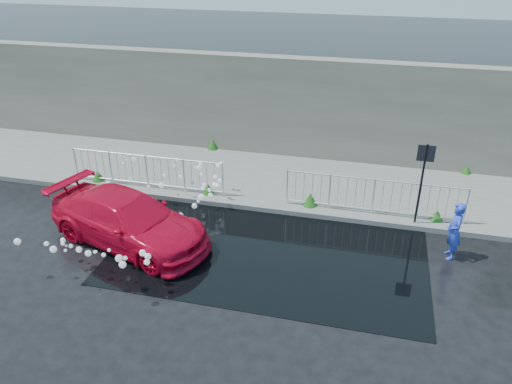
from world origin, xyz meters
TOP-DOWN VIEW (x-y plane):
  - ground at (0.00, 0.00)m, footprint 90.00×90.00m
  - pavement at (0.00, 5.00)m, footprint 30.00×4.00m
  - curb at (0.00, 3.00)m, footprint 30.00×0.25m
  - retaining_wall at (0.00, 7.20)m, footprint 30.00×0.60m
  - puddle at (0.50, 1.00)m, footprint 8.00×5.00m
  - sign_post at (4.20, 3.10)m, footprint 0.45×0.06m
  - railing_left at (-4.00, 3.35)m, footprint 5.05×0.05m
  - railing_right at (3.00, 3.35)m, footprint 5.05×0.05m
  - weeds at (-0.42, 4.50)m, footprint 12.17×3.93m
  - water_spray at (-2.84, 1.14)m, footprint 3.63×5.84m
  - red_car at (-3.19, 0.49)m, footprint 4.98×3.19m
  - person at (5.03, 1.80)m, footprint 0.43×0.60m

SIDE VIEW (x-z plane):
  - ground at x=0.00m, z-range 0.00..0.00m
  - puddle at x=0.50m, z-range 0.00..0.01m
  - pavement at x=0.00m, z-range 0.00..0.15m
  - curb at x=0.00m, z-range 0.00..0.16m
  - weeds at x=-0.42m, z-range 0.13..0.52m
  - water_spray at x=-2.84m, z-range 0.11..1.21m
  - red_car at x=-3.19m, z-range 0.00..1.34m
  - railing_left at x=-4.00m, z-range 0.19..1.29m
  - railing_right at x=3.00m, z-range 0.19..1.29m
  - person at x=5.03m, z-range 0.00..1.54m
  - sign_post at x=4.20m, z-range 0.47..2.97m
  - retaining_wall at x=0.00m, z-range 0.15..3.65m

